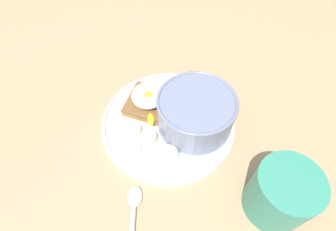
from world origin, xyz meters
TOP-DOWN VIEW (x-y plane):
  - ground_plane at (0.00, 0.00)cm, footprint 120.00×120.00cm
  - plate at (0.00, 0.00)cm, footprint 25.27×25.27cm
  - oatmeal_bowl at (4.85, 1.13)cm, footprint 14.14×14.14cm
  - toast_slice at (-4.77, 2.58)cm, footprint 8.52×8.52cm
  - poached_egg at (-4.73, 2.49)cm, footprint 6.34×8.85cm
  - banana_slice_front at (-4.22, -7.23)cm, footprint 2.77×2.85cm
  - banana_slice_left at (-0.37, -7.69)cm, footprint 2.92×3.10cm
  - banana_slice_back at (-2.00, -4.78)cm, footprint 3.82×3.78cm
  - banana_slice_right at (-5.34, -4.03)cm, footprint 3.88×3.90cm
  - banana_slice_inner at (2.23, -7.26)cm, footprint 3.99×3.94cm
  - coffee_mug at (20.23, -9.87)cm, footprint 9.23×9.23cm
  - spoon at (-0.14, -17.92)cm, footprint 5.21×12.35cm

SIDE VIEW (x-z plane):
  - ground_plane at x=0.00cm, z-range 0.00..2.00cm
  - spoon at x=-0.14cm, z-range 2.00..2.80cm
  - plate at x=0.00cm, z-range 2.00..3.60cm
  - banana_slice_front at x=-4.22cm, z-range 2.94..4.14cm
  - banana_slice_right at x=-5.34cm, z-range 2.90..4.29cm
  - banana_slice_inner at x=2.23cm, z-range 2.96..4.51cm
  - banana_slice_back at x=-2.00cm, z-range 2.91..4.57cm
  - banana_slice_left at x=-0.37cm, z-range 2.88..4.63cm
  - toast_slice at x=-4.77cm, z-range 3.09..4.73cm
  - poached_egg at x=-4.73cm, z-range 4.53..7.88cm
  - oatmeal_bowl at x=4.85cm, z-range 3.11..10.04cm
  - coffee_mug at x=20.23cm, z-range 2.11..11.63cm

